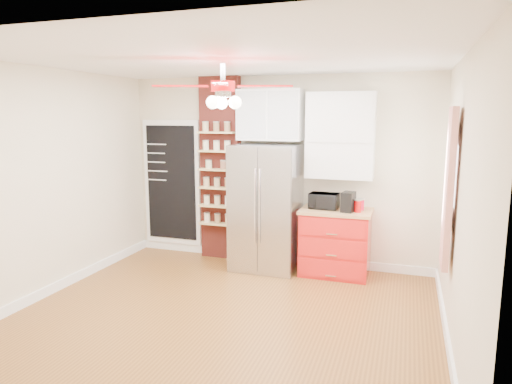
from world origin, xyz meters
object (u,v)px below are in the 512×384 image
(fridge, at_px, (266,207))
(ceiling_fan, at_px, (223,87))
(canister_left, at_px, (358,206))
(pantry_jar_oats, at_px, (209,164))
(toaster_oven, at_px, (324,201))
(coffee_maker, at_px, (348,202))
(red_cabinet, at_px, (335,242))

(fridge, height_order, ceiling_fan, ceiling_fan)
(canister_left, bearing_deg, fridge, 178.40)
(fridge, bearing_deg, pantry_jar_oats, 170.44)
(fridge, distance_m, ceiling_fan, 2.25)
(toaster_oven, bearing_deg, canister_left, -7.71)
(coffee_maker, relative_size, canister_left, 1.68)
(red_cabinet, distance_m, pantry_jar_oats, 2.14)
(fridge, distance_m, red_cabinet, 1.06)
(toaster_oven, bearing_deg, coffee_maker, -11.92)
(canister_left, bearing_deg, coffee_maker, -178.88)
(fridge, xyz_separation_m, coffee_maker, (1.13, -0.04, 0.16))
(canister_left, height_order, pantry_jar_oats, pantry_jar_oats)
(ceiling_fan, relative_size, pantry_jar_oats, 11.95)
(ceiling_fan, bearing_deg, toaster_oven, 65.96)
(ceiling_fan, bearing_deg, pantry_jar_oats, 118.78)
(toaster_oven, height_order, coffee_maker, coffee_maker)
(red_cabinet, xyz_separation_m, pantry_jar_oats, (-1.90, 0.11, 0.98))
(ceiling_fan, height_order, coffee_maker, ceiling_fan)
(toaster_oven, relative_size, coffee_maker, 1.47)
(coffee_maker, xyz_separation_m, canister_left, (0.12, 0.00, -0.05))
(canister_left, bearing_deg, toaster_oven, 169.27)
(red_cabinet, bearing_deg, fridge, -177.05)
(fridge, xyz_separation_m, canister_left, (1.26, -0.04, 0.10))
(red_cabinet, xyz_separation_m, ceiling_fan, (-0.92, -1.68, 1.97))
(pantry_jar_oats, bearing_deg, toaster_oven, -3.48)
(fridge, relative_size, canister_left, 11.27)
(fridge, relative_size, toaster_oven, 4.57)
(fridge, distance_m, coffee_maker, 1.15)
(coffee_maker, height_order, pantry_jar_oats, pantry_jar_oats)
(coffee_maker, bearing_deg, ceiling_fan, -115.15)
(canister_left, bearing_deg, pantry_jar_oats, 174.99)
(ceiling_fan, xyz_separation_m, coffee_maker, (1.08, 1.59, -1.39))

